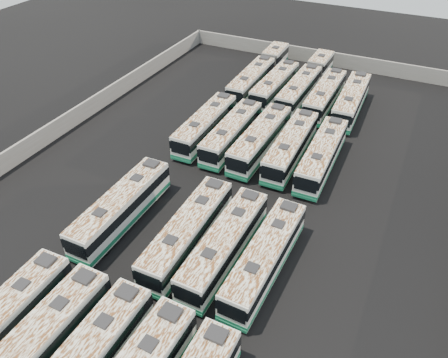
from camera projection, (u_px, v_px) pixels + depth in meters
ground at (223, 196)px, 42.56m from camera, size 140.00×140.00×0.00m
perimeter_wall at (223, 187)px, 41.90m from camera, size 45.20×73.20×2.20m
bus_front_left at (34, 349)px, 27.54m from camera, size 2.73×12.26×3.45m
bus_midfront_far_left at (121, 207)px, 38.54m from camera, size 2.56×12.08×3.40m
bus_midfront_center at (188, 232)px, 36.02m from camera, size 2.71×12.10×3.40m
bus_midfront_right at (224, 245)px, 34.92m from camera, size 2.70×11.92×3.35m
bus_midfront_far_right at (265, 258)px, 33.82m from camera, size 2.79×11.84×3.32m
bus_midback_far_left at (205, 125)px, 50.13m from camera, size 2.69×11.91×3.35m
bus_midback_left at (232, 133)px, 48.81m from camera, size 2.57×11.77×3.31m
bus_midback_center at (260, 139)px, 47.59m from camera, size 2.79×12.24×3.44m
bus_midback_right at (291, 146)px, 46.49m from camera, size 2.77×12.10×3.40m
bus_midback_far_right at (322, 155)px, 45.13m from camera, size 2.73×12.04×3.38m
bus_back_far_left at (260, 72)px, 62.03m from camera, size 2.84×18.50×3.35m
bus_back_left at (275, 86)px, 58.58m from camera, size 2.78×11.86×3.33m
bus_back_center at (306, 81)px, 59.68m from camera, size 2.77×18.28×3.31m
bus_back_right at (325, 96)px, 56.11m from camera, size 2.56×11.94×3.36m
bus_back_far_right at (351, 101)px, 54.90m from camera, size 2.90×12.27×3.44m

